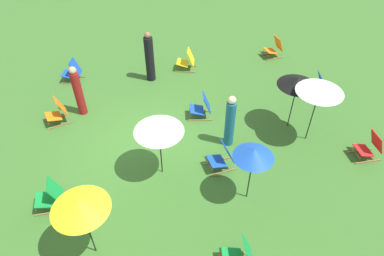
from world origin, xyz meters
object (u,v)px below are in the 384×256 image
at_px(umbrella_0, 321,87).
at_px(person_1, 150,58).
at_px(umbrella_3, 80,205).
at_px(person_2, 230,122).
at_px(deckchair_5, 274,48).
at_px(umbrella_1, 254,153).
at_px(deckchair_9, 316,86).
at_px(deckchair_8, 58,112).
at_px(umbrella_4, 298,82).
at_px(deckchair_3, 187,61).
at_px(deckchair_4, 222,157).
at_px(deckchair_10, 370,147).
at_px(deckchair_1, 73,72).
at_px(deckchair_11, 240,255).
at_px(deckchair_0, 202,107).
at_px(deckchair_2, 50,196).
at_px(person_0, 78,92).
at_px(umbrella_2, 159,126).

relative_size(umbrella_0, person_1, 1.09).
distance_m(umbrella_3, person_2, 4.74).
bearing_deg(deckchair_5, umbrella_1, -35.00).
height_order(deckchair_9, umbrella_1, umbrella_1).
bearing_deg(person_2, deckchair_8, -73.04).
xyz_separation_m(umbrella_3, umbrella_4, (-3.09, 5.80, -0.06)).
bearing_deg(umbrella_3, deckchair_9, 121.18).
relative_size(deckchair_3, deckchair_4, 1.04).
relative_size(deckchair_9, umbrella_1, 0.50).
distance_m(deckchair_3, person_2, 4.22).
bearing_deg(deckchair_10, deckchair_1, -123.13).
height_order(deckchair_3, umbrella_1, umbrella_1).
distance_m(deckchair_11, person_1, 7.50).
relative_size(deckchair_0, umbrella_1, 0.50).
bearing_deg(umbrella_4, deckchair_9, 131.56).
distance_m(deckchair_2, person_2, 4.98).
relative_size(umbrella_3, umbrella_4, 1.04).
xyz_separation_m(deckchair_1, person_0, (1.94, 0.37, 0.45)).
distance_m(deckchair_4, umbrella_2, 2.04).
bearing_deg(umbrella_2, deckchair_4, 84.79).
bearing_deg(umbrella_4, deckchair_11, -35.01).
height_order(deckchair_0, person_2, person_2).
xyz_separation_m(deckchair_1, umbrella_3, (6.94, 0.78, 1.31)).
distance_m(deckchair_3, umbrella_0, 5.43).
xyz_separation_m(umbrella_2, umbrella_3, (1.99, -1.75, 0.06)).
bearing_deg(deckchair_10, umbrella_1, -79.04).
distance_m(deckchair_2, deckchair_11, 4.64).
height_order(deckchair_2, deckchair_3, same).
bearing_deg(deckchair_1, deckchair_4, 53.23).
bearing_deg(deckchair_3, deckchair_0, 16.11).
distance_m(deckchair_3, umbrella_4, 4.68).
bearing_deg(umbrella_4, deckchair_3, -147.16).
relative_size(deckchair_8, umbrella_3, 0.48).
bearing_deg(deckchair_9, deckchair_1, -95.35).
bearing_deg(deckchair_0, deckchair_5, 139.44).
relative_size(deckchair_5, umbrella_0, 0.42).
bearing_deg(deckchair_10, umbrella_3, -78.41).
height_order(deckchair_1, person_1, person_1).
xyz_separation_m(umbrella_0, umbrella_1, (1.68, -2.38, -0.29)).
relative_size(deckchair_0, deckchair_11, 1.00).
height_order(deckchair_3, deckchair_8, same).
distance_m(deckchair_0, umbrella_4, 2.97).
distance_m(deckchair_2, person_0, 3.65).
xyz_separation_m(umbrella_2, person_0, (-3.01, -2.16, -0.80)).
distance_m(deckchair_2, deckchair_5, 9.76).
bearing_deg(deckchair_10, deckchair_5, -173.99).
bearing_deg(deckchair_0, person_1, -142.36).
xyz_separation_m(deckchair_3, umbrella_2, (4.89, -1.61, 1.25)).
bearing_deg(deckchair_3, deckchair_5, 111.59).
bearing_deg(person_2, deckchair_1, -93.86).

